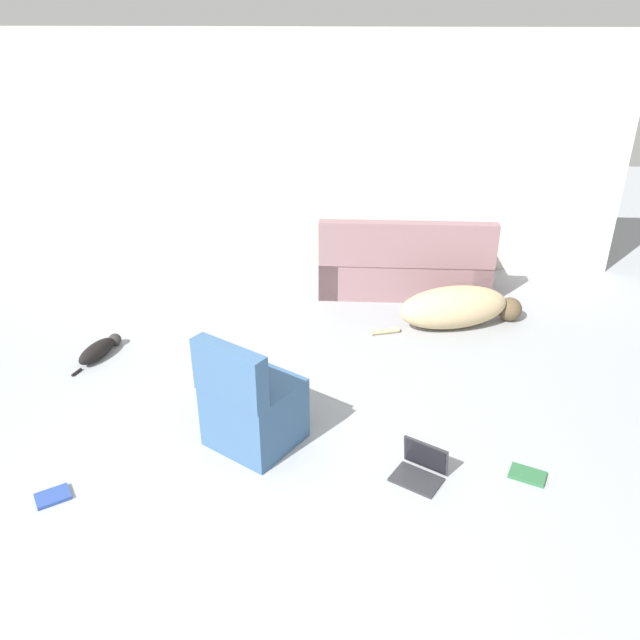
# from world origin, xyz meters

# --- Properties ---
(ground_plane) EXTENTS (20.00, 20.00, 0.00)m
(ground_plane) POSITION_xyz_m (0.00, 0.00, 0.00)
(ground_plane) COLOR #999EA3
(wall_back) EXTENTS (7.21, 0.06, 2.55)m
(wall_back) POSITION_xyz_m (0.00, 4.68, 1.27)
(wall_back) COLOR silver
(wall_back) RESTS_ON ground_plane
(couch) EXTENTS (1.77, 0.84, 0.84)m
(couch) POSITION_xyz_m (1.25, 4.02, 0.27)
(couch) COLOR gray
(couch) RESTS_ON ground_plane
(dog) EXTENTS (1.49, 0.71, 0.40)m
(dog) POSITION_xyz_m (1.71, 3.18, 0.19)
(dog) COLOR tan
(dog) RESTS_ON ground_plane
(cat) EXTENTS (0.28, 0.62, 0.14)m
(cat) POSITION_xyz_m (-1.46, 2.39, 0.07)
(cat) COLOR black
(cat) RESTS_ON ground_plane
(laptop_open) EXTENTS (0.40, 0.38, 0.23)m
(laptop_open) POSITION_xyz_m (1.22, 1.03, 0.07)
(laptop_open) COLOR #2D2D33
(laptop_open) RESTS_ON ground_plane
(book_green) EXTENTS (0.27, 0.23, 0.02)m
(book_green) POSITION_xyz_m (1.92, 1.06, 0.01)
(book_green) COLOR #2D663D
(book_green) RESTS_ON ground_plane
(book_blue) EXTENTS (0.25, 0.24, 0.02)m
(book_blue) POSITION_xyz_m (-1.09, 0.66, 0.01)
(book_blue) COLOR #28428E
(book_blue) RESTS_ON ground_plane
(side_chair) EXTENTS (0.75, 0.75, 0.85)m
(side_chair) POSITION_xyz_m (0.07, 1.29, 0.30)
(side_chair) COLOR #385B84
(side_chair) RESTS_ON ground_plane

